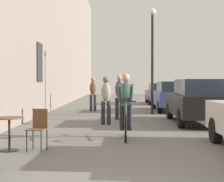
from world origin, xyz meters
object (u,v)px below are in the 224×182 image
cafe_chair_mid_toward_street (38,126)px  pedestrian_mid (119,95)px  street_lamp (152,47)px  parked_car_second (199,101)px  parked_car_fourth (160,93)px  parked_car_third (173,96)px  cafe_table_mid (9,127)px  pedestrian_near (106,98)px  pedestrian_far (126,95)px  pedestrian_furthest (93,92)px  cyclist_on_bicycle (126,107)px

cafe_chair_mid_toward_street → pedestrian_mid: bearing=73.9°
street_lamp → parked_car_second: street_lamp is taller
pedestrian_mid → parked_car_fourth: (2.95, 10.62, -0.25)m
parked_car_third → cafe_table_mid: bearing=-116.1°
cafe_chair_mid_toward_street → parked_car_third: bearing=66.5°
pedestrian_near → pedestrian_far: pedestrian_near is taller
pedestrian_furthest → parked_car_third: size_ratio=0.40×
cafe_chair_mid_toward_street → cyclist_on_bicycle: size_ratio=0.51×
parked_car_fourth → pedestrian_far: bearing=-106.4°
pedestrian_mid → parked_car_fourth: 11.03m
cafe_chair_mid_toward_street → pedestrian_mid: size_ratio=0.50×
cyclist_on_bicycle → pedestrian_far: (0.24, 6.42, 0.10)m
cyclist_on_bicycle → parked_car_second: bearing=51.0°
parked_car_third → parked_car_fourth: 6.33m
cafe_table_mid → street_lamp: size_ratio=0.15×
pedestrian_far → cafe_chair_mid_toward_street: bearing=-105.0°
parked_car_second → parked_car_third: 5.62m
pedestrian_furthest → parked_car_third: pedestrian_furthest is taller
cafe_table_mid → pedestrian_far: (2.79, 8.20, 0.39)m
pedestrian_furthest → cafe_table_mid: bearing=-96.3°
pedestrian_far → pedestrian_near: bearing=-103.9°
parked_car_second → parked_car_third: bearing=90.1°
pedestrian_far → street_lamp: size_ratio=0.33×
pedestrian_far → pedestrian_mid: bearing=-101.0°
pedestrian_furthest → parked_car_second: 6.82m
pedestrian_mid → pedestrian_far: pedestrian_mid is taller
parked_car_second → parked_car_fourth: (0.13, 11.95, -0.08)m
cafe_chair_mid_toward_street → parked_car_third: (4.66, 10.70, 0.27)m
pedestrian_far → parked_car_fourth: size_ratio=0.40×
cyclist_on_bicycle → parked_car_fourth: 15.59m
cafe_chair_mid_toward_street → parked_car_third: 11.67m
cafe_table_mid → cafe_chair_mid_toward_street: 0.61m
cafe_chair_mid_toward_street → pedestrian_near: pedestrian_near is taller
pedestrian_near → cyclist_on_bicycle: bearing=-79.1°
cafe_table_mid → pedestrian_near: size_ratio=0.43×
parked_car_third → parked_car_fourth: (0.14, 6.33, -0.05)m
cafe_chair_mid_toward_street → pedestrian_furthest: 10.54m
street_lamp → parked_car_fourth: (1.38, 8.15, -2.37)m
pedestrian_furthest → parked_car_second: bearing=-53.0°
cyclist_on_bicycle → parked_car_third: 9.39m
pedestrian_far → parked_car_third: pedestrian_far is taller
parked_car_third → pedestrian_furthest: bearing=-177.5°
cafe_chair_mid_toward_street → pedestrian_far: bearing=75.0°
pedestrian_near → street_lamp: size_ratio=0.34×
pedestrian_mid → pedestrian_furthest: bearing=107.3°
cafe_chair_mid_toward_street → street_lamp: size_ratio=0.18×
cyclist_on_bicycle → parked_car_second: cyclist_on_bicycle is taller
parked_car_second → parked_car_third: size_ratio=1.04×
cyclist_on_bicycle → cafe_chair_mid_toward_street: bearing=-138.7°
cafe_table_mid → street_lamp: street_lamp is taller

